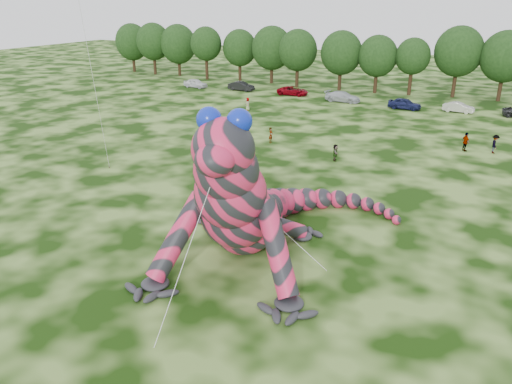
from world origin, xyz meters
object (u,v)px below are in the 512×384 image
object	(u,v)px
car_0	(196,83)
car_5	(459,107)
car_2	(293,91)
spectator_2	(495,144)
tree_8	(377,64)
car_1	(241,86)
tree_2	(179,50)
tree_10	(457,62)
tree_7	(341,61)
tree_5	(272,55)
car_4	(405,104)
inflatable_gecko	(250,172)
tree_4	(240,55)
tree_9	(412,67)
car_3	(343,97)
tree_0	(133,48)
tree_1	(154,49)
tree_6	(298,58)
tree_3	(206,53)
spectator_3	(466,142)
spectator_4	(248,104)
spectator_0	(271,135)
tree_11	(504,66)
spectator_5	(335,152)

from	to	relation	value
car_0	car_5	world-z (taller)	car_0
car_2	spectator_2	world-z (taller)	spectator_2
tree_8	car_1	xyz separation A→B (m)	(-20.11, -7.78, -3.75)
tree_2	tree_10	size ratio (longest dim) A/B	0.92
tree_10	car_1	bearing A→B (deg)	-163.54
tree_7	tree_5	bearing A→B (deg)	172.87
tree_5	car_4	xyz separation A→B (m)	(25.63, -12.16, -4.15)
inflatable_gecko	tree_4	size ratio (longest dim) A/B	2.10
tree_7	tree_10	world-z (taller)	tree_10
tree_9	car_2	distance (m)	18.56
tree_10	car_3	size ratio (longest dim) A/B	2.03
car_4	car_0	bearing A→B (deg)	91.40
tree_0	tree_1	world-z (taller)	tree_1
tree_6	tree_3	bearing A→B (deg)	178.79
tree_0	spectator_3	distance (m)	73.21
inflatable_gecko	car_3	xyz separation A→B (m)	(-8.43, 46.30, -4.00)
tree_2	tree_8	size ratio (longest dim) A/B	1.08
car_0	spectator_4	size ratio (longest dim) A/B	2.46
spectator_3	spectator_4	bearing A→B (deg)	35.72
tree_5	spectator_3	world-z (taller)	tree_5
spectator_0	spectator_2	xyz separation A→B (m)	(21.20, 6.31, 0.10)
inflatable_gecko	tree_11	bearing A→B (deg)	66.41
tree_4	spectator_2	world-z (taller)	tree_4
spectator_0	spectator_2	bearing A→B (deg)	-78.53
tree_4	tree_6	bearing A→B (deg)	-9.53
spectator_5	car_2	bearing A→B (deg)	10.99
inflatable_gecko	car_4	xyz separation A→B (m)	(0.68, 45.17, -4.00)
tree_1	car_1	size ratio (longest dim) A/B	2.23
tree_9	spectator_2	bearing A→B (deg)	-64.71
inflatable_gecko	car_4	distance (m)	45.36
tree_1	car_5	distance (m)	58.82
tree_9	tree_4	bearing A→B (deg)	177.45
tree_0	tree_9	world-z (taller)	tree_0
inflatable_gecko	tree_0	world-z (taller)	tree_0
car_3	tree_10	bearing A→B (deg)	-47.52
tree_10	car_2	bearing A→B (deg)	-157.25
car_3	tree_3	bearing A→B (deg)	75.56
tree_6	tree_9	distance (m)	18.64
tree_3	tree_8	size ratio (longest dim) A/B	1.06
tree_0	tree_2	world-z (taller)	tree_2
tree_8	spectator_0	xyz separation A→B (m)	(-2.55, -34.24, -3.65)
car_3	spectator_4	size ratio (longest dim) A/B	2.98
tree_1	spectator_4	world-z (taller)	tree_1
tree_0	tree_10	size ratio (longest dim) A/B	0.91
car_5	tree_2	bearing A→B (deg)	84.15
tree_3	tree_6	distance (m)	18.16
tree_10	car_0	xyz separation A→B (m)	(-40.00, -10.27, -4.52)
tree_7	spectator_4	distance (m)	22.09
car_1	spectator_2	size ratio (longest dim) A/B	2.39
tree_9	spectator_5	bearing A→B (deg)	-89.79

